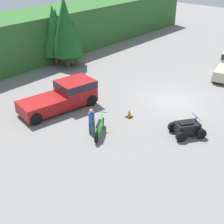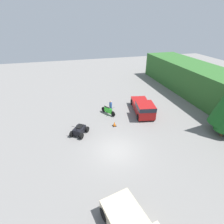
{
  "view_description": "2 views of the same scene",
  "coord_description": "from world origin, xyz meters",
  "px_view_note": "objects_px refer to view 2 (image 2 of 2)",
  "views": [
    {
      "loc": [
        -18.35,
        -9.96,
        9.93
      ],
      "look_at": [
        -5.59,
        1.09,
        0.95
      ],
      "focal_mm": 50.0,
      "sensor_mm": 36.0,
      "label": 1
    },
    {
      "loc": [
        11.82,
        -3.64,
        10.79
      ],
      "look_at": [
        -5.59,
        1.09,
        0.95
      ],
      "focal_mm": 28.0,
      "sensor_mm": 36.0,
      "label": 2
    }
  ],
  "objects_px": {
    "quad_atv": "(79,130)",
    "rider_person": "(111,106)",
    "traffic_cone": "(114,124)",
    "pickup_truck_red": "(143,107)",
    "dirt_bike": "(108,111)"
  },
  "relations": [
    {
      "from": "rider_person",
      "to": "traffic_cone",
      "type": "bearing_deg",
      "value": -50.09
    },
    {
      "from": "pickup_truck_red",
      "to": "rider_person",
      "type": "bearing_deg",
      "value": -98.35
    },
    {
      "from": "pickup_truck_red",
      "to": "dirt_bike",
      "type": "relative_size",
      "value": 2.72
    },
    {
      "from": "dirt_bike",
      "to": "quad_atv",
      "type": "xyz_separation_m",
      "value": [
        3.38,
        -3.92,
        -0.01
      ]
    },
    {
      "from": "dirt_bike",
      "to": "quad_atv",
      "type": "relative_size",
      "value": 0.89
    },
    {
      "from": "quad_atv",
      "to": "dirt_bike",
      "type": "bearing_deg",
      "value": 165.34
    },
    {
      "from": "rider_person",
      "to": "dirt_bike",
      "type": "bearing_deg",
      "value": -101.56
    },
    {
      "from": "traffic_cone",
      "to": "pickup_truck_red",
      "type": "bearing_deg",
      "value": 112.68
    },
    {
      "from": "quad_atv",
      "to": "traffic_cone",
      "type": "relative_size",
      "value": 4.19
    },
    {
      "from": "quad_atv",
      "to": "rider_person",
      "type": "xyz_separation_m",
      "value": [
        -3.61,
        4.31,
        0.45
      ]
    },
    {
      "from": "quad_atv",
      "to": "rider_person",
      "type": "relative_size",
      "value": 1.38
    },
    {
      "from": "dirt_bike",
      "to": "quad_atv",
      "type": "distance_m",
      "value": 5.18
    },
    {
      "from": "rider_person",
      "to": "quad_atv",
      "type": "bearing_deg",
      "value": -92.95
    },
    {
      "from": "quad_atv",
      "to": "traffic_cone",
      "type": "distance_m",
      "value": 3.96
    },
    {
      "from": "traffic_cone",
      "to": "rider_person",
      "type": "bearing_deg",
      "value": 172.86
    }
  ]
}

